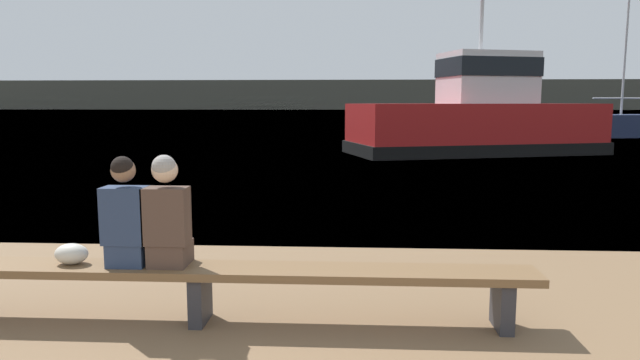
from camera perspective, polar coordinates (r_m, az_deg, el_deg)
water_surface at (r=127.33m, az=3.12°, el=6.88°), size 240.00×240.00×0.00m
far_shoreline at (r=162.15m, az=3.16°, el=8.49°), size 600.00×12.00×8.03m
bench_main at (r=5.08m, az=-11.95°, el=-9.50°), size 5.75×0.44×0.49m
person_left at (r=5.15m, az=-18.81°, el=-3.53°), size 0.37×0.35×0.95m
person_right at (r=5.02m, az=-15.04°, el=-3.45°), size 0.37×0.36×0.97m
shopping_bag at (r=5.44m, az=-23.60°, el=-6.79°), size 0.29×0.21×0.18m
tugboat_red at (r=22.21m, az=15.40°, el=5.66°), size 9.91×6.19×6.53m
moored_sailboat at (r=35.95m, az=28.32°, el=4.84°), size 7.99×3.58×9.62m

